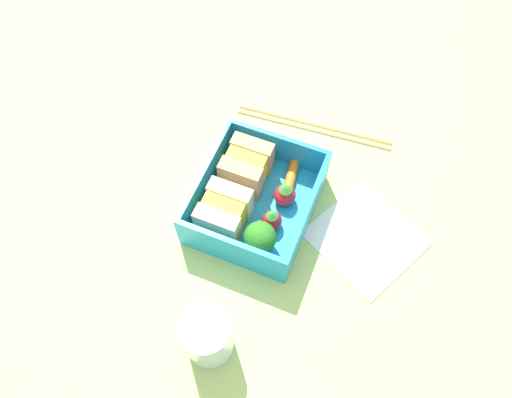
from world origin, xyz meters
TOP-DOWN VIEW (x-y plane):
  - ground_plane at (0.00, 0.00)cm, footprint 120.00×120.00cm
  - bento_tray at (0.00, 0.00)cm, footprint 15.55×13.53cm
  - bento_rim at (0.00, 0.00)cm, footprint 15.55×13.53cm
  - sandwich_left at (-3.44, 2.64)cm, footprint 5.69×5.28cm
  - sandwich_center_left at (3.44, 2.64)cm, footprint 5.69×5.28cm
  - broccoli_floret at (-4.99, -2.50)cm, footprint 3.80×3.80cm
  - strawberry_left at (-1.87, -2.77)cm, footprint 2.43×2.43cm
  - strawberry_far_left at (1.87, -3.02)cm, footprint 2.68×2.68cm
  - carrot_stick_far_left at (5.34, -2.67)cm, footprint 4.50×1.82cm
  - chopstick_pair at (14.74, -2.58)cm, footprint 3.42×21.55cm
  - drinking_glass at (-17.33, -1.68)cm, footprint 5.15×5.15cm
  - folded_napkin at (1.26, -13.84)cm, footprint 15.16×15.43cm

SIDE VIEW (x-z plane):
  - ground_plane at x=0.00cm, z-range -2.00..0.00cm
  - folded_napkin at x=1.26cm, z-range 0.00..0.40cm
  - chopstick_pair at x=14.74cm, z-range 0.00..0.70cm
  - bento_tray at x=0.00cm, z-range 0.00..1.20cm
  - carrot_stick_far_left at x=5.34cm, z-range 1.20..2.47cm
  - strawberry_left at x=-1.87cm, z-range 1.02..4.05cm
  - strawberry_far_left at x=1.87cm, z-range 1.02..4.31cm
  - sandwich_left at x=-3.44cm, z-range 1.20..5.90cm
  - sandwich_center_left at x=3.44cm, z-range 1.20..5.90cm
  - bento_rim at x=0.00cm, z-range 1.20..5.98cm
  - drinking_glass at x=-17.33cm, z-range 0.00..7.37cm
  - broccoli_floret at x=-4.99cm, z-range 1.48..5.98cm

